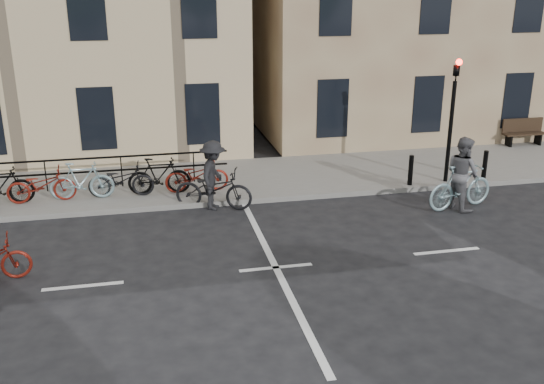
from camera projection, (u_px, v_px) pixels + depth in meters
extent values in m
plane|color=black|center=(276.00, 268.00, 13.04)|extent=(120.00, 120.00, 0.00)
cube|color=slate|center=(99.00, 189.00, 17.76)|extent=(46.00, 4.00, 0.15)
cylinder|color=black|center=(450.00, 132.00, 17.75)|extent=(0.12, 0.12, 3.00)
imported|color=black|center=(457.00, 65.00, 17.11)|extent=(0.15, 0.18, 0.90)
sphere|color=#FF0C05|center=(459.00, 62.00, 16.96)|extent=(0.18, 0.18, 0.18)
cylinder|color=black|center=(411.00, 170.00, 17.76)|extent=(0.14, 0.14, 0.90)
cylinder|color=black|center=(485.00, 165.00, 18.24)|extent=(0.14, 0.14, 0.90)
cube|color=black|center=(509.00, 141.00, 22.06)|extent=(0.06, 0.38, 0.40)
cube|color=black|center=(538.00, 139.00, 22.30)|extent=(0.06, 0.38, 0.40)
cube|color=black|center=(524.00, 134.00, 22.10)|extent=(1.60, 0.40, 0.06)
cube|color=black|center=(522.00, 125.00, 22.17)|extent=(1.60, 0.06, 0.50)
cube|color=black|center=(84.00, 173.00, 17.42)|extent=(8.30, 0.04, 0.95)
imported|color=black|center=(0.00, 186.00, 16.15)|extent=(1.75, 0.49, 1.05)
imported|color=maroon|center=(41.00, 185.00, 16.38)|extent=(1.80, 0.63, 0.95)
imported|color=#87A9B1|center=(81.00, 181.00, 16.57)|extent=(1.75, 0.49, 1.05)
imported|color=black|center=(121.00, 180.00, 16.79)|extent=(1.80, 0.63, 0.95)
imported|color=black|center=(159.00, 176.00, 16.99)|extent=(1.75, 0.49, 1.05)
imported|color=maroon|center=(197.00, 175.00, 17.21)|extent=(1.80, 0.63, 0.95)
imported|color=#87A9B1|center=(461.00, 187.00, 16.28)|extent=(2.13, 1.01, 1.24)
imported|color=#58575C|center=(462.00, 173.00, 16.16)|extent=(0.94, 1.11, 1.99)
imported|color=black|center=(214.00, 189.00, 16.29)|extent=(2.24, 1.46, 1.11)
imported|color=black|center=(213.00, 175.00, 16.16)|extent=(1.10, 1.39, 1.88)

